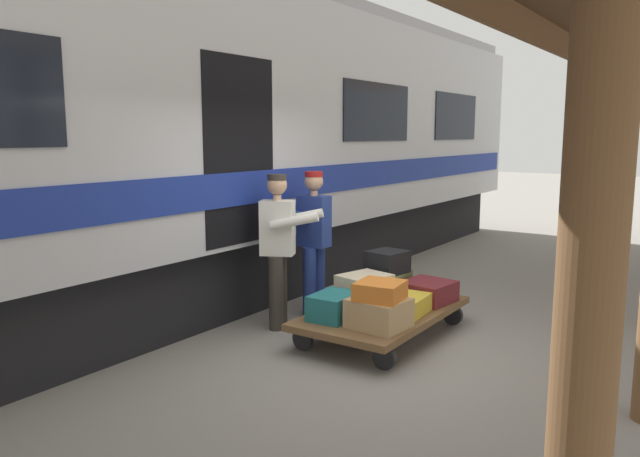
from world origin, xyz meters
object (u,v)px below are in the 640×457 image
suitcase_tan_vintage (379,313)px  suitcase_teal_softside (334,306)px  suitcase_maroon_trunk (428,291)px  suitcase_slate_roller (362,296)px  suitcase_yellow_case (405,305)px  suitcase_olive_duffel (387,284)px  suitcase_black_hardshell (387,262)px  train_car (146,140)px  suitcase_cream_canvas (365,281)px  suitcase_orange_carryall (380,291)px  porter_by_door (279,245)px  luggage_cart (383,313)px  porter_in_overalls (312,237)px

suitcase_tan_vintage → suitcase_teal_softside: bearing=0.0°
suitcase_maroon_trunk → suitcase_slate_roller: bearing=47.4°
suitcase_slate_roller → suitcase_teal_softside: bearing=90.0°
suitcase_teal_softside → suitcase_yellow_case: (-0.51, -0.56, -0.03)m
suitcase_olive_duffel → suitcase_teal_softside: bearing=90.0°
suitcase_teal_softside → suitcase_slate_roller: 0.56m
suitcase_yellow_case → suitcase_black_hardshell: (0.51, -0.56, 0.29)m
train_car → suitcase_maroon_trunk: (-3.20, -1.14, -1.65)m
suitcase_slate_roller → suitcase_cream_canvas: bearing=176.4°
suitcase_tan_vintage → suitcase_orange_carryall: 0.23m
suitcase_cream_canvas → porter_by_door: bearing=21.4°
train_car → suitcase_orange_carryall: train_car is taller
suitcase_olive_duffel → suitcase_cream_canvas: suitcase_cream_canvas is taller
suitcase_yellow_case → porter_by_door: (1.36, 0.35, 0.53)m
train_car → suitcase_slate_roller: train_car is taller
suitcase_tan_vintage → suitcase_black_hardshell: (0.51, -1.12, 0.25)m
suitcase_olive_duffel → suitcase_orange_carryall: (-0.53, 1.13, 0.24)m
luggage_cart → suitcase_olive_duffel: size_ratio=3.53×
suitcase_orange_carryall → porter_by_door: bearing=-9.2°
suitcase_teal_softside → suitcase_orange_carryall: 0.58m
porter_in_overalls → suitcase_cream_canvas: bearing=161.7°
suitcase_olive_duffel → luggage_cart: bearing=114.7°
suitcase_tan_vintage → porter_by_door: bearing=-8.8°
suitcase_maroon_trunk → suitcase_cream_canvas: 0.76m
porter_by_door → suitcase_tan_vintage: bearing=171.2°
suitcase_orange_carryall → porter_in_overalls: (1.38, -0.86, 0.26)m
suitcase_orange_carryall → luggage_cart: bearing=-64.5°
suitcase_black_hardshell → suitcase_olive_duffel: bearing=63.6°
luggage_cart → suitcase_teal_softside: 0.64m
porter_by_door → luggage_cart: bearing=-162.6°
luggage_cart → suitcase_maroon_trunk: bearing=-114.7°
suitcase_tan_vintage → suitcase_olive_duffel: 1.23m
suitcase_yellow_case → porter_in_overalls: bearing=-12.0°
suitcase_tan_vintage → suitcase_olive_duffel: (0.51, -1.12, -0.01)m
suitcase_olive_duffel → suitcase_black_hardshell: suitcase_black_hardshell is taller
luggage_cart → suitcase_slate_roller: (0.26, -0.00, 0.15)m
suitcase_teal_softside → suitcase_maroon_trunk: 1.23m
suitcase_olive_duffel → porter_in_overalls: porter_in_overalls is taller
suitcase_tan_vintage → suitcase_orange_carryall: suitcase_orange_carryall is taller
suitcase_slate_roller → suitcase_maroon_trunk: size_ratio=1.20×
suitcase_olive_duffel → suitcase_maroon_trunk: suitcase_olive_duffel is taller
train_car → suitcase_tan_vintage: bearing=-179.7°
suitcase_teal_softside → porter_in_overalls: porter_in_overalls is taller
suitcase_teal_softside → porter_by_door: porter_by_door is taller
suitcase_tan_vintage → suitcase_cream_canvas: bearing=-49.1°
train_car → suitcase_yellow_case: size_ratio=32.05×
suitcase_slate_roller → suitcase_tan_vintage: size_ratio=1.21×
suitcase_slate_roller → train_car: bearing=12.1°
suitcase_slate_roller → suitcase_yellow_case: suitcase_slate_roller is taller
suitcase_orange_carryall → suitcase_slate_roller: bearing=-47.1°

